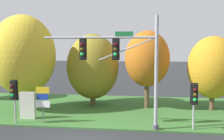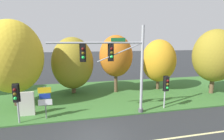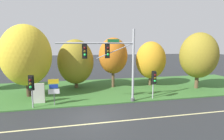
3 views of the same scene
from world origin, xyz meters
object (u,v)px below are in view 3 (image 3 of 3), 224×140
pedestrian_signal_near_kerb (154,79)px  tree_mid_verge (113,56)px  tree_right_far (198,55)px  tree_left_of_mast (26,55)px  traffic_signal_mast (113,58)px  info_kiosk (39,93)px  pedestrian_signal_further_along (31,85)px  tree_behind_signpost (76,62)px  route_sign_post (54,88)px  tree_tall_centre (151,60)px

pedestrian_signal_near_kerb → tree_mid_verge: bearing=117.1°
pedestrian_signal_near_kerb → tree_mid_verge: size_ratio=0.45×
pedestrian_signal_near_kerb → tree_right_far: (7.35, 3.00, 2.10)m
tree_left_of_mast → traffic_signal_mast: bearing=-25.0°
info_kiosk → pedestrian_signal_further_along: bearing=-101.0°
tree_behind_signpost → tree_mid_verge: bearing=-8.6°
tree_mid_verge → info_kiosk: tree_mid_verge is taller
traffic_signal_mast → info_kiosk: 7.84m
traffic_signal_mast → route_sign_post: bearing=175.8°
tree_left_of_mast → tree_right_far: (20.06, -0.75, -0.23)m
pedestrian_signal_near_kerb → tree_behind_signpost: 10.12m
pedestrian_signal_further_along → tree_tall_centre: tree_tall_centre is taller
pedestrian_signal_further_along → info_kiosk: pedestrian_signal_further_along is taller
pedestrian_signal_near_kerb → pedestrian_signal_further_along: size_ratio=0.99×
pedestrian_signal_further_along → route_sign_post: 1.92m
tree_mid_verge → pedestrian_signal_further_along: bearing=-144.8°
traffic_signal_mast → tree_tall_centre: bearing=42.5°
pedestrian_signal_near_kerb → tree_tall_centre: bearing=68.8°
tree_left_of_mast → info_kiosk: (1.47, -2.59, -3.46)m
traffic_signal_mast → tree_mid_verge: size_ratio=1.14×
tree_mid_verge → tree_right_far: size_ratio=0.91×
pedestrian_signal_near_kerb → tree_tall_centre: size_ratio=0.49×
tree_tall_centre → info_kiosk: (-13.48, -4.63, -2.50)m
tree_behind_signpost → tree_tall_centre: size_ratio=1.04×
tree_right_far → info_kiosk: bearing=-174.4°
tree_tall_centre → tree_right_far: bearing=-28.6°
traffic_signal_mast → tree_behind_signpost: 7.54m
pedestrian_signal_near_kerb → tree_left_of_mast: bearing=163.6°
tree_left_of_mast → tree_behind_signpost: size_ratio=1.23×
tree_behind_signpost → info_kiosk: bearing=-124.0°
tree_left_of_mast → info_kiosk: bearing=-60.5°
traffic_signal_mast → info_kiosk: (-6.97, 1.35, -3.32)m
tree_tall_centre → tree_left_of_mast: bearing=-172.2°
pedestrian_signal_further_along → info_kiosk: bearing=79.0°
traffic_signal_mast → pedestrian_signal_near_kerb: bearing=2.5°
route_sign_post → tree_left_of_mast: 5.41m
tree_behind_signpost → info_kiosk: size_ratio=3.25×
pedestrian_signal_near_kerb → info_kiosk: (-11.24, 1.16, -1.12)m
tree_left_of_mast → pedestrian_signal_further_along: bearing=-73.5°
tree_tall_centre → tree_right_far: size_ratio=0.85×
pedestrian_signal_further_along → tree_mid_verge: bearing=35.2°
pedestrian_signal_further_along → tree_left_of_mast: bearing=106.5°
traffic_signal_mast → tree_mid_verge: 6.11m
tree_behind_signpost → tree_right_far: tree_right_far is taller
pedestrian_signal_further_along → tree_right_far: 19.26m
pedestrian_signal_near_kerb → tree_right_far: tree_right_far is taller
tree_behind_signpost → info_kiosk: 6.86m
route_sign_post → tree_tall_centre: 13.34m
route_sign_post → pedestrian_signal_near_kerb: bearing=-1.2°
tree_left_of_mast → tree_mid_verge: 9.97m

